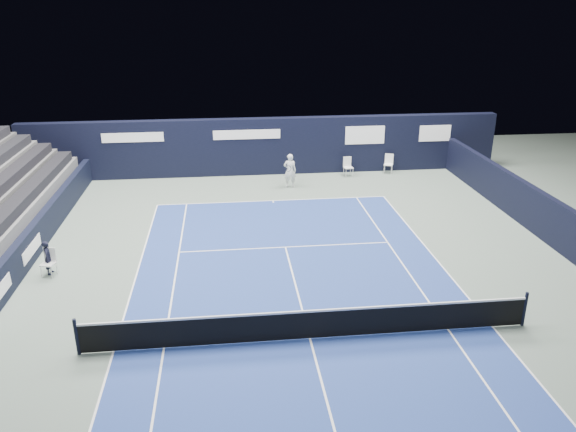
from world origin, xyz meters
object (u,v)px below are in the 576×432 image
at_px(line_judge_chair, 49,260).
at_px(tennis_player, 290,171).
at_px(tennis_net, 310,324).
at_px(folding_chair_back_a, 348,163).
at_px(folding_chair_back_b, 389,162).

relative_size(line_judge_chair, tennis_player, 0.57).
bearing_deg(tennis_net, line_judge_chair, 149.37).
xyz_separation_m(folding_chair_back_a, line_judge_chair, (-12.92, -10.56, -0.13)).
xyz_separation_m(folding_chair_back_a, tennis_net, (-4.45, -15.58, -0.19)).
bearing_deg(tennis_player, folding_chair_back_b, 18.28).
distance_m(folding_chair_back_a, tennis_player, 3.76).
xyz_separation_m(folding_chair_back_b, tennis_player, (-5.78, -1.91, 0.27)).
bearing_deg(tennis_player, folding_chair_back_a, 25.90).
distance_m(folding_chair_back_b, tennis_net, 17.26).
height_order(folding_chair_back_b, line_judge_chair, folding_chair_back_b).
relative_size(folding_chair_back_b, tennis_player, 0.61).
xyz_separation_m(folding_chair_back_b, tennis_net, (-6.85, -15.84, -0.10)).
bearing_deg(line_judge_chair, tennis_player, 58.18).
relative_size(tennis_net, tennis_player, 7.34).
relative_size(folding_chair_back_a, tennis_player, 0.60).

